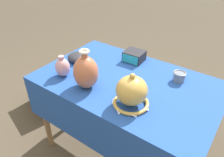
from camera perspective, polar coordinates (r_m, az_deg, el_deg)
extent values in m
plane|color=#4C4233|center=(2.05, 3.21, -17.97)|extent=(14.00, 14.00, 0.00)
cylinder|color=olive|center=(1.91, -17.11, -9.16)|extent=(0.04, 0.04, 0.71)
cylinder|color=olive|center=(2.26, -4.03, -0.01)|extent=(0.04, 0.04, 0.71)
cylinder|color=olive|center=(1.90, 24.44, -11.21)|extent=(0.04, 0.04, 0.71)
cube|color=olive|center=(1.55, 4.04, -1.08)|extent=(1.25, 0.78, 0.03)
cube|color=#234C9E|center=(1.54, 4.07, -0.53)|extent=(1.27, 0.80, 0.01)
cube|color=#234C9E|center=(1.40, -5.27, -13.69)|extent=(1.27, 0.01, 0.34)
ellipsoid|color=#BC6642|center=(1.42, -6.85, 1.57)|extent=(0.16, 0.16, 0.22)
cylinder|color=#BC6642|center=(1.36, -7.21, 6.19)|extent=(0.04, 0.04, 0.05)
torus|color=white|center=(1.35, -7.28, 7.05)|extent=(0.07, 0.07, 0.02)
torus|color=gold|center=(1.32, 4.95, -6.38)|extent=(0.22, 0.22, 0.02)
ellipsoid|color=gold|center=(1.27, 5.15, -3.10)|extent=(0.19, 0.19, 0.17)
sphere|color=gold|center=(1.21, 5.38, 0.61)|extent=(0.03, 0.03, 0.03)
cone|color=white|center=(1.29, 9.14, -8.15)|extent=(0.01, 0.04, 0.03)
cone|color=white|center=(1.36, 9.30, -5.52)|extent=(0.04, 0.04, 0.03)
cone|color=white|center=(1.41, 6.38, -3.73)|extent=(0.04, 0.02, 0.03)
cone|color=white|center=(1.39, 2.52, -3.87)|extent=(0.03, 0.04, 0.03)
cone|color=white|center=(1.33, 0.25, -5.88)|extent=(0.03, 0.04, 0.03)
cone|color=white|center=(1.26, 1.45, -8.51)|extent=(0.04, 0.02, 0.03)
cone|color=white|center=(1.24, 5.57, -9.61)|extent=(0.04, 0.04, 0.03)
cube|color=#232328|center=(1.77, 5.84, 5.87)|extent=(0.16, 0.14, 0.08)
cube|color=teal|center=(1.71, 4.71, 4.95)|extent=(0.13, 0.01, 0.07)
cylinder|color=slate|center=(1.58, 17.12, 0.41)|extent=(0.08, 0.08, 0.06)
torus|color=slate|center=(1.57, 17.31, 1.36)|extent=(0.09, 0.09, 0.01)
ellipsoid|color=#2D2D33|center=(1.78, -9.16, 5.52)|extent=(0.15, 0.15, 0.07)
ellipsoid|color=#D19399|center=(1.59, -12.78, 2.87)|extent=(0.10, 0.10, 0.14)
cylinder|color=#D19399|center=(1.55, -13.13, 5.32)|extent=(0.04, 0.04, 0.02)
cube|color=olive|center=(2.50, -16.07, -4.05)|extent=(0.49, 0.44, 0.26)
cube|color=brown|center=(2.43, -16.52, -1.73)|extent=(0.51, 0.45, 0.02)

